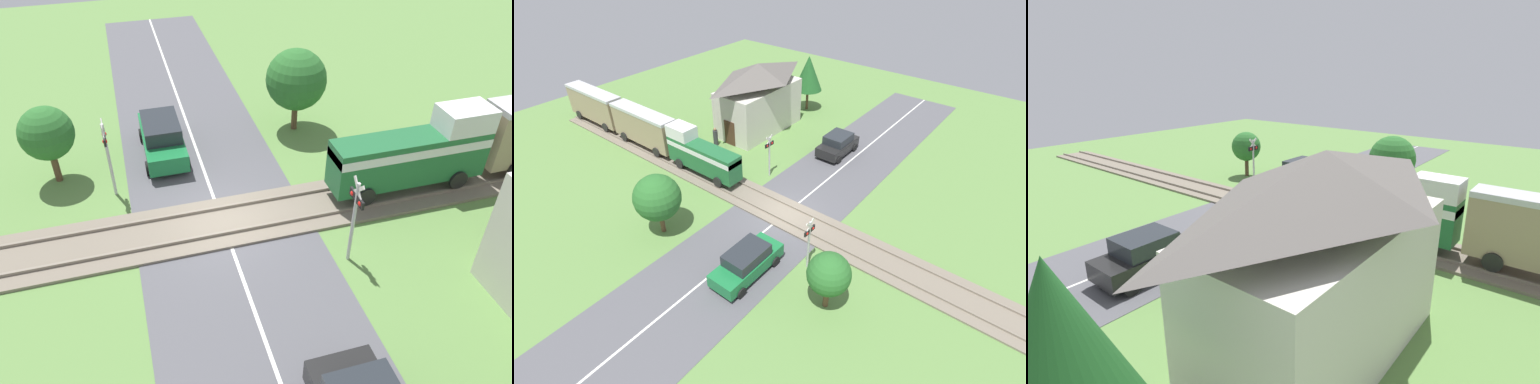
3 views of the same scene
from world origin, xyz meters
The scene contains 8 objects.
ground_plane centered at (0.00, 0.00, 0.00)m, with size 60.00×60.00×0.00m, color #5B8442.
road_surface centered at (0.00, 0.00, 0.01)m, with size 48.00×6.40×0.02m.
track_bed centered at (0.00, 0.00, 0.07)m, with size 2.80×48.00×0.24m.
car_near_crossing centered at (-5.38, -1.44, 0.87)m, with size 4.32×1.85×1.69m.
crossing_signal_west_approach centered at (-2.95, -3.68, 2.09)m, with size 0.90×0.18×3.28m.
crossing_signal_east_approach centered at (2.95, 3.68, 2.09)m, with size 0.90×0.18×3.28m.
tree_roadside_hedge centered at (-5.94, 4.88, 2.51)m, with size 2.79×2.79×3.91m.
tree_beyond_track centered at (-4.58, -5.88, 2.21)m, with size 2.13×2.13×3.29m.
Camera 1 is at (13.80, -2.70, 12.07)m, focal length 35.00 mm.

